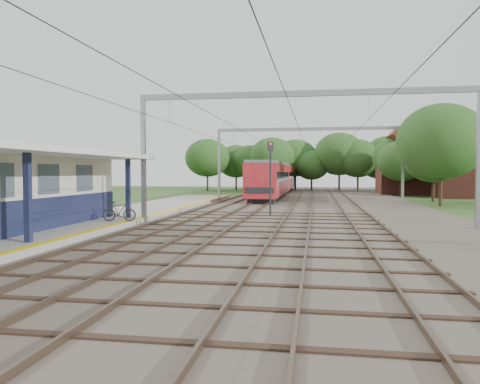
{
  "coord_description": "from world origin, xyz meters",
  "views": [
    {
      "loc": [
        4.24,
        -9.17,
        2.87
      ],
      "look_at": [
        -0.46,
        19.67,
        1.6
      ],
      "focal_mm": 35.0,
      "sensor_mm": 36.0,
      "label": 1
    }
  ],
  "objects": [
    {
      "name": "catenary_system",
      "position": [
        3.39,
        25.28,
        5.51
      ],
      "size": [
        17.22,
        88.0,
        7.0
      ],
      "color": "gray",
      "rests_on": "ground"
    },
    {
      "name": "bicycle",
      "position": [
        -5.6,
        13.14,
        0.86
      ],
      "size": [
        1.74,
        0.78,
        1.01
      ],
      "primitive_type": "imported",
      "rotation": [
        0.0,
        0.0,
        1.76
      ],
      "color": "black",
      "rests_on": "platform"
    },
    {
      "name": "ballast_bed",
      "position": [
        4.0,
        30.0,
        0.05
      ],
      "size": [
        18.0,
        90.0,
        0.1
      ],
      "primitive_type": "cube",
      "color": "#473D33",
      "rests_on": "ground"
    },
    {
      "name": "tree_band",
      "position": [
        3.84,
        57.12,
        4.92
      ],
      "size": [
        31.72,
        30.88,
        8.82
      ],
      "color": "#382619",
      "rests_on": "ground"
    },
    {
      "name": "house_near",
      "position": [
        21.0,
        46.0,
        2.99
      ],
      "size": [
        7.0,
        6.12,
        7.89
      ],
      "color": "brown",
      "rests_on": "ground"
    },
    {
      "name": "ground",
      "position": [
        0.0,
        0.0,
        0.0
      ],
      "size": [
        160.0,
        160.0,
        0.0
      ],
      "primitive_type": "plane",
      "color": "#2D4C1E",
      "rests_on": "ground"
    },
    {
      "name": "rail_tracks",
      "position": [
        1.5,
        30.0,
        0.18
      ],
      "size": [
        11.8,
        88.0,
        0.15
      ],
      "color": "brown",
      "rests_on": "ballast_bed"
    },
    {
      "name": "signal_post",
      "position": [
        1.35,
        20.67,
        3.13
      ],
      "size": [
        0.38,
        0.34,
        4.79
      ],
      "rotation": [
        0.0,
        0.0,
        0.43
      ],
      "color": "black",
      "rests_on": "ground"
    },
    {
      "name": "yellow_stripe",
      "position": [
        -5.25,
        14.0,
        0.35
      ],
      "size": [
        0.45,
        52.0,
        0.01
      ],
      "primitive_type": "cube",
      "color": "yellow",
      "rests_on": "platform"
    },
    {
      "name": "train",
      "position": [
        -0.5,
        47.89,
        2.11
      ],
      "size": [
        2.88,
        35.82,
        3.78
      ],
      "color": "black",
      "rests_on": "ballast_bed"
    },
    {
      "name": "house_far",
      "position": [
        16.0,
        52.0,
        3.23
      ],
      "size": [
        8.0,
        6.12,
        8.66
      ],
      "color": "brown",
      "rests_on": "ground"
    },
    {
      "name": "platform",
      "position": [
        -7.5,
        14.0,
        0.17
      ],
      "size": [
        5.0,
        52.0,
        0.35
      ],
      "primitive_type": "cube",
      "color": "gray",
      "rests_on": "ground"
    }
  ]
}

